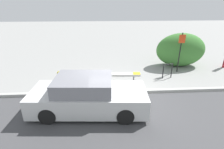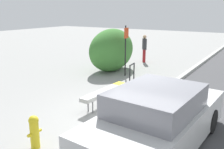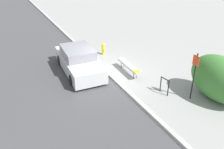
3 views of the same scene
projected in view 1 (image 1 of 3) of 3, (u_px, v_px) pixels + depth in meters
ground_plane at (116, 93)px, 8.00m from camera, size 60.00×60.00×0.00m
curb at (116, 92)px, 7.98m from camera, size 60.00×0.20×0.13m
bench at (120, 75)px, 8.87m from camera, size 2.10×0.40×0.51m
bike_rack at (168, 69)px, 9.38m from camera, size 0.55×0.13×0.83m
sign_post at (180, 49)px, 9.85m from camera, size 0.36×0.08×2.30m
fire_hydrant at (60, 78)px, 8.59m from camera, size 0.36×0.22×0.77m
shrub_hedge at (181, 50)px, 10.99m from camera, size 3.07×1.67×2.09m
parked_car_near at (88, 96)px, 6.53m from camera, size 4.36×2.00×1.38m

